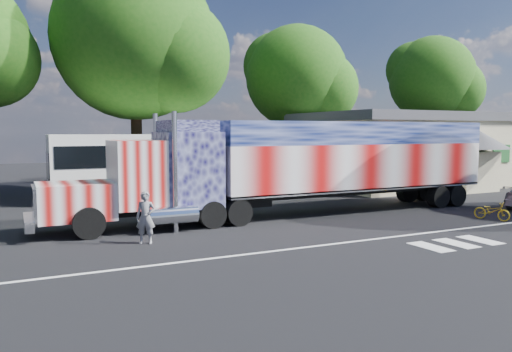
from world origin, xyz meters
name	(u,v)px	position (x,y,z in m)	size (l,w,h in m)	color
ground	(289,229)	(0.00, 0.00, 0.00)	(100.00, 100.00, 0.00)	black
lane_markings	(385,244)	(1.71, -3.77, 0.01)	(30.00, 2.67, 0.01)	silver
semi_truck	(306,164)	(2.48, 2.75, 2.41)	(21.95, 3.47, 4.68)	black
coach_bus	(165,165)	(-1.78, 11.58, 1.94)	(12.84, 2.99, 3.74)	white
hall_building	(445,148)	(19.92, 10.86, 2.62)	(22.40, 12.80, 5.20)	beige
woman	(146,218)	(-5.76, -0.05, 0.92)	(0.67, 0.44, 1.84)	slate
bicycle	(492,211)	(9.11, -2.13, 0.40)	(0.54, 1.54, 0.81)	gold
tree_far_ne	(434,80)	(27.69, 19.88, 8.96)	(8.74, 8.33, 13.19)	black
tree_ne_a	(298,77)	(10.91, 17.63, 8.20)	(8.58, 8.17, 12.34)	black
tree_n_mid	(138,40)	(-2.46, 15.10, 9.67)	(10.74, 10.22, 14.85)	black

